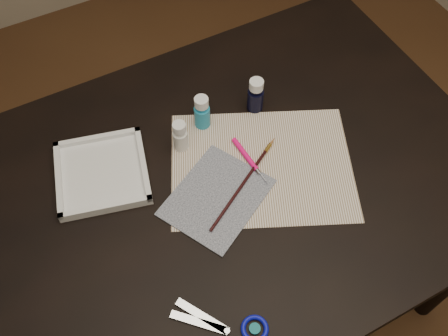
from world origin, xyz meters
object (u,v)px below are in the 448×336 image
paint_bottle_white (180,136)px  paint_bottle_cyan (202,112)px  palette_tray (102,172)px  scissors (217,331)px  canvas (217,197)px  paper (262,166)px  paint_bottle_navy (256,95)px

paint_bottle_white → paint_bottle_cyan: paint_bottle_cyan is taller
paint_bottle_white → palette_tray: size_ratio=0.42×
scissors → paint_bottle_cyan: bearing=-68.7°
canvas → paint_bottle_white: 0.18m
paper → paint_bottle_cyan: size_ratio=4.46×
paint_bottle_cyan → scissors: (-0.21, -0.48, -0.04)m
canvas → paper: bearing=11.8°
paper → scissors: bearing=-132.8°
scissors → paint_bottle_white: bearing=-61.8°
paint_bottle_navy → scissors: size_ratio=0.46×
canvas → paint_bottle_white: paint_bottle_white is taller
canvas → paint_bottle_cyan: paint_bottle_cyan is taller
paint_bottle_white → scissors: 0.46m
paint_bottle_cyan → palette_tray: size_ratio=0.46×
paint_bottle_cyan → paint_bottle_navy: paint_bottle_navy is taller
canvas → palette_tray: size_ratio=1.10×
paper → paint_bottle_white: paint_bottle_white is taller
paint_bottle_white → paint_bottle_navy: size_ratio=0.89×
canvas → scissors: scissors is taller
paint_bottle_cyan → palette_tray: 0.28m
canvas → palette_tray: (-0.21, 0.18, 0.01)m
paint_bottle_white → scissors: size_ratio=0.41×
paint_bottle_cyan → scissors: paint_bottle_cyan is taller
canvas → scissors: 0.30m
scissors → palette_tray: 0.46m
paper → paint_bottle_white: (-0.15, 0.14, 0.04)m
paper → scissors: (-0.28, -0.30, 0.00)m
palette_tray → scissors: bearing=-81.0°
paint_bottle_white → paint_bottle_navy: bearing=6.1°
paint_bottle_white → palette_tray: bearing=176.7°
paint_bottle_white → palette_tray: 0.20m
paint_bottle_navy → palette_tray: bearing=-178.3°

